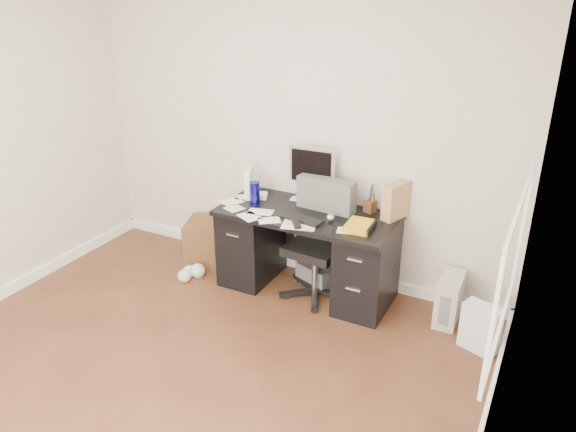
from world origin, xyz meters
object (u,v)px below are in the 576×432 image
object	(u,v)px
desk	(307,250)
keyboard	(301,218)
pc_tower	(449,299)
wicker_basket	(209,241)
lcd_monitor	(312,175)
office_chair	(316,242)

from	to	relation	value
desk	keyboard	distance (m)	0.40
pc_tower	wicker_basket	world-z (taller)	wicker_basket
lcd_monitor	office_chair	xyz separation A→B (m)	(0.16, -0.24, -0.49)
desk	wicker_basket	size ratio (longest dim) A/B	3.69
desk	office_chair	xyz separation A→B (m)	(0.10, -0.03, 0.11)
desk	lcd_monitor	size ratio (longest dim) A/B	2.93
pc_tower	wicker_basket	bearing A→B (deg)	178.78
desk	pc_tower	bearing A→B (deg)	4.91
keyboard	desk	bearing A→B (deg)	104.84
desk	lcd_monitor	distance (m)	0.64
pc_tower	lcd_monitor	bearing A→B (deg)	173.77
keyboard	wicker_basket	size ratio (longest dim) A/B	0.96
desk	keyboard	world-z (taller)	keyboard
pc_tower	desk	bearing A→B (deg)	-176.56
keyboard	pc_tower	world-z (taller)	keyboard
lcd_monitor	office_chair	bearing A→B (deg)	-60.39
desk	lcd_monitor	bearing A→B (deg)	105.86
desk	pc_tower	xyz separation A→B (m)	(1.22, 0.10, -0.21)
lcd_monitor	office_chair	world-z (taller)	lcd_monitor
pc_tower	office_chair	bearing A→B (deg)	-174.44
desk	lcd_monitor	xyz separation A→B (m)	(-0.06, 0.21, 0.61)
lcd_monitor	desk	bearing A→B (deg)	-77.35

